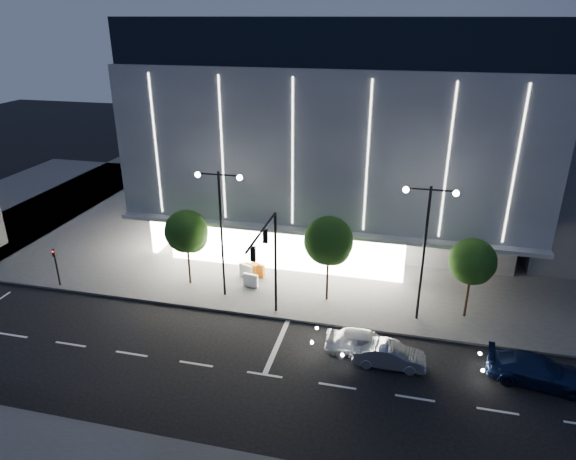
# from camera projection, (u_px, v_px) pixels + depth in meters

# --- Properties ---
(ground) EXTENTS (160.00, 160.00, 0.00)m
(ground) POSITION_uv_depth(u_px,v_px,m) (238.00, 353.00, 29.72)
(ground) COLOR black
(ground) RESTS_ON ground
(sidewalk_museum) EXTENTS (70.00, 40.00, 0.15)m
(sidewalk_museum) POSITION_uv_depth(u_px,v_px,m) (365.00, 214.00, 50.13)
(sidewalk_museum) COLOR #474747
(sidewalk_museum) RESTS_ON ground
(museum) EXTENTS (30.00, 25.80, 18.00)m
(museum) POSITION_uv_depth(u_px,v_px,m) (347.00, 123.00, 45.48)
(museum) COLOR #4C4C51
(museum) RESTS_ON ground
(traffic_mast) EXTENTS (0.33, 5.89, 7.07)m
(traffic_mast) POSITION_uv_depth(u_px,v_px,m) (269.00, 253.00, 30.55)
(traffic_mast) COLOR black
(traffic_mast) RESTS_ON ground
(street_lamp_west) EXTENTS (3.16, 0.36, 9.00)m
(street_lamp_west) POSITION_uv_depth(u_px,v_px,m) (221.00, 217.00, 33.43)
(street_lamp_west) COLOR black
(street_lamp_west) RESTS_ON ground
(street_lamp_east) EXTENTS (3.16, 0.36, 9.00)m
(street_lamp_east) POSITION_uv_depth(u_px,v_px,m) (426.00, 235.00, 30.64)
(street_lamp_east) COLOR black
(street_lamp_east) RESTS_ON ground
(ped_signal_far) EXTENTS (0.22, 0.24, 3.00)m
(ped_signal_far) POSITION_uv_depth(u_px,v_px,m) (56.00, 263.00, 36.24)
(ped_signal_far) COLOR black
(ped_signal_far) RESTS_ON ground
(tree_left) EXTENTS (3.02, 3.02, 5.72)m
(tree_left) POSITION_uv_depth(u_px,v_px,m) (187.00, 234.00, 35.73)
(tree_left) COLOR black
(tree_left) RESTS_ON ground
(tree_mid) EXTENTS (3.25, 3.25, 6.15)m
(tree_mid) POSITION_uv_depth(u_px,v_px,m) (329.00, 243.00, 33.47)
(tree_mid) COLOR black
(tree_mid) RESTS_ON ground
(tree_right) EXTENTS (2.91, 2.91, 5.51)m
(tree_right) POSITION_uv_depth(u_px,v_px,m) (472.00, 264.00, 31.71)
(tree_right) COLOR black
(tree_right) RESTS_ON ground
(car_lead) EXTENTS (4.45, 1.91, 1.50)m
(car_lead) POSITION_uv_depth(u_px,v_px,m) (364.00, 343.00, 29.40)
(car_lead) COLOR #B9BCC2
(car_lead) RESTS_ON ground
(car_second) EXTENTS (4.03, 1.45, 1.32)m
(car_second) POSITION_uv_depth(u_px,v_px,m) (389.00, 355.00, 28.46)
(car_second) COLOR #B4B6BC
(car_second) RESTS_ON ground
(car_third) EXTENTS (5.34, 2.69, 1.49)m
(car_third) POSITION_uv_depth(u_px,v_px,m) (538.00, 371.00, 27.10)
(car_third) COLOR #132148
(car_third) RESTS_ON ground
(barrier_a) EXTENTS (1.13, 0.55, 1.00)m
(barrier_a) POSITION_uv_depth(u_px,v_px,m) (251.00, 270.00, 38.00)
(barrier_a) COLOR orange
(barrier_a) RESTS_ON sidewalk_museum
(barrier_b) EXTENTS (1.13, 0.44, 1.00)m
(barrier_b) POSITION_uv_depth(u_px,v_px,m) (251.00, 280.00, 36.50)
(barrier_b) COLOR white
(barrier_b) RESTS_ON sidewalk_museum
(barrier_c) EXTENTS (1.11, 0.66, 1.00)m
(barrier_c) POSITION_uv_depth(u_px,v_px,m) (258.00, 270.00, 38.01)
(barrier_c) COLOR #D2620B
(barrier_c) RESTS_ON sidewalk_museum
(barrier_d) EXTENTS (1.11, 0.66, 1.00)m
(barrier_d) POSITION_uv_depth(u_px,v_px,m) (246.00, 271.00, 37.87)
(barrier_d) COLOR silver
(barrier_d) RESTS_ON sidewalk_museum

